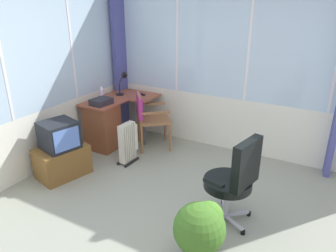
{
  "coord_description": "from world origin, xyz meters",
  "views": [
    {
      "loc": [
        -2.28,
        -1.2,
        2.23
      ],
      "look_at": [
        0.95,
        0.6,
        0.74
      ],
      "focal_mm": 34.08,
      "sensor_mm": 36.0,
      "label": 1
    }
  ],
  "objects": [
    {
      "name": "ground",
      "position": [
        0.0,
        0.0,
        -0.03
      ],
      "size": [
        5.38,
        5.49,
        0.06
      ],
      "primitive_type": "cube",
      "color": "gray"
    },
    {
      "name": "north_window_panel",
      "position": [
        0.0,
        2.27,
        1.39
      ],
      "size": [
        4.38,
        0.07,
        2.79
      ],
      "color": "silver",
      "rests_on": "ground"
    },
    {
      "name": "east_window_panel",
      "position": [
        2.22,
        0.0,
        1.39
      ],
      "size": [
        0.07,
        4.49,
        2.79
      ],
      "color": "silver",
      "rests_on": "ground"
    },
    {
      "name": "curtain_corner",
      "position": [
        2.09,
        2.14,
        1.34
      ],
      "size": [
        0.33,
        0.1,
        2.69
      ],
      "primitive_type": "cube",
      "rotation": [
        0.0,
        0.0,
        -0.09
      ],
      "color": "#4B5097",
      "rests_on": "ground"
    },
    {
      "name": "desk",
      "position": [
        1.3,
        1.94,
        0.4
      ],
      "size": [
        1.15,
        0.82,
        0.74
      ],
      "color": "#974D36",
      "rests_on": "ground"
    },
    {
      "name": "desk_lamp",
      "position": [
        1.86,
        1.92,
        0.99
      ],
      "size": [
        0.24,
        0.21,
        0.38
      ],
      "color": "black",
      "rests_on": "desk"
    },
    {
      "name": "tv_remote",
      "position": [
        1.96,
        1.66,
        0.75
      ],
      "size": [
        0.09,
        0.16,
        0.02
      ],
      "primitive_type": "cube",
      "rotation": [
        0.0,
        0.0,
        -0.32
      ],
      "color": "black",
      "rests_on": "desk"
    },
    {
      "name": "spray_bottle",
      "position": [
        1.46,
        2.08,
        0.84
      ],
      "size": [
        0.06,
        0.06,
        0.22
      ],
      "color": "silver",
      "rests_on": "desk"
    },
    {
      "name": "paper_tray",
      "position": [
        1.23,
        1.9,
        0.78
      ],
      "size": [
        0.32,
        0.26,
        0.09
      ],
      "primitive_type": "cube",
      "rotation": [
        0.0,
        0.0,
        -0.11
      ],
      "color": "#28272E",
      "rests_on": "desk"
    },
    {
      "name": "wooden_armchair",
      "position": [
        1.62,
        1.35,
        0.57
      ],
      "size": [
        0.68,
        0.68,
        0.88
      ],
      "color": "#8D5E3A",
      "rests_on": "ground"
    },
    {
      "name": "office_chair",
      "position": [
        0.48,
        -0.44,
        0.56
      ],
      "size": [
        0.62,
        0.57,
        0.99
      ],
      "color": "#B7B7BF",
      "rests_on": "ground"
    },
    {
      "name": "tv_on_stand",
      "position": [
        0.33,
        1.86,
        0.34
      ],
      "size": [
        0.73,
        0.59,
        0.77
      ],
      "color": "brown",
      "rests_on": "ground"
    },
    {
      "name": "space_heater",
      "position": [
        1.08,
        1.32,
        0.3
      ],
      "size": [
        0.35,
        0.19,
        0.6
      ],
      "color": "silver",
      "rests_on": "ground"
    },
    {
      "name": "potted_plant",
      "position": [
        -0.15,
        -0.35,
        0.33
      ],
      "size": [
        0.47,
        0.47,
        0.58
      ],
      "color": "#3F3E55",
      "rests_on": "ground"
    }
  ]
}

